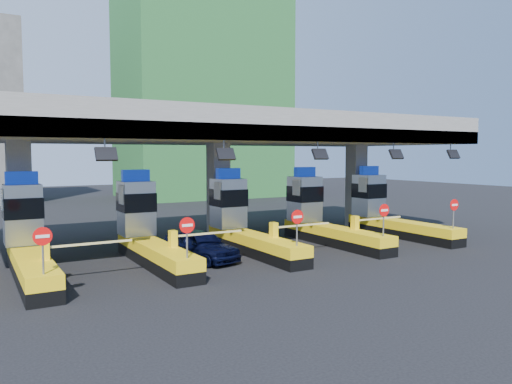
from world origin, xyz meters
TOP-DOWN VIEW (x-y plane):
  - ground at (0.00, 0.00)m, footprint 120.00×120.00m
  - toll_canopy at (0.00, 2.87)m, footprint 28.00×12.09m
  - toll_lane_far_left at (-10.00, 0.28)m, footprint 4.43×8.00m
  - toll_lane_left at (-5.00, 0.28)m, footprint 4.43×8.00m
  - toll_lane_center at (0.00, 0.28)m, footprint 4.43×8.00m
  - toll_lane_right at (5.00, 0.28)m, footprint 4.43×8.00m
  - toll_lane_far_right at (10.00, 0.28)m, footprint 4.43×8.00m
  - bg_building_scaffold at (12.00, 32.00)m, footprint 18.00×12.00m
  - van at (-2.84, -0.98)m, footprint 2.69×4.50m
  - red_car at (-2.81, -0.66)m, footprint 1.97×3.86m

SIDE VIEW (x-z plane):
  - ground at x=0.00m, z-range 0.00..0.00m
  - red_car at x=-2.81m, z-range 0.00..1.21m
  - van at x=-2.84m, z-range 0.00..1.43m
  - toll_lane_far_left at x=-10.00m, z-range -0.68..3.47m
  - toll_lane_left at x=-5.00m, z-range -0.68..3.47m
  - toll_lane_center at x=0.00m, z-range -0.68..3.47m
  - toll_lane_right at x=5.00m, z-range -0.68..3.47m
  - toll_lane_far_right at x=10.00m, z-range -0.68..3.47m
  - toll_canopy at x=0.00m, z-range 2.63..9.63m
  - bg_building_scaffold at x=12.00m, z-range 0.00..28.00m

